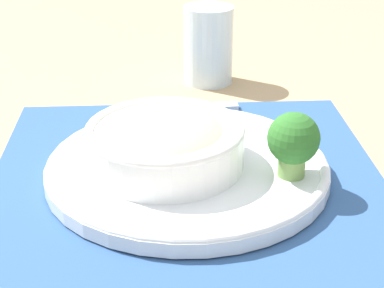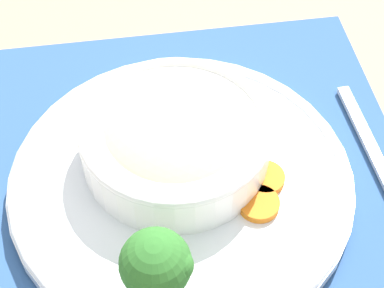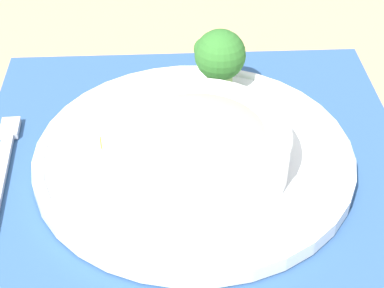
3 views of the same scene
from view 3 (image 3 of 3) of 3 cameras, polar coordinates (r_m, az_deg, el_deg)
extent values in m
plane|color=tan|center=(0.66, 0.17, -2.01)|extent=(4.00, 4.00, 0.00)
cube|color=#2D5184|center=(0.66, 0.17, -1.88)|extent=(0.47, 0.48, 0.00)
cylinder|color=silver|center=(0.65, 0.18, -1.21)|extent=(0.32, 0.32, 0.02)
torus|color=silver|center=(0.65, 0.18, -0.66)|extent=(0.32, 0.32, 0.01)
cylinder|color=white|center=(0.61, 0.59, -0.51)|extent=(0.18, 0.18, 0.04)
torus|color=white|center=(0.60, 0.61, 1.12)|extent=(0.18, 0.18, 0.01)
ellipsoid|color=beige|center=(0.61, 0.60, 0.29)|extent=(0.15, 0.15, 0.05)
cylinder|color=#759E51|center=(0.73, 2.45, 5.69)|extent=(0.03, 0.03, 0.02)
sphere|color=#2D6B28|center=(0.72, 2.52, 7.93)|extent=(0.06, 0.06, 0.06)
sphere|color=#2D6B28|center=(0.72, 1.19, 8.45)|extent=(0.03, 0.03, 0.03)
sphere|color=#2D6B28|center=(0.71, 3.74, 7.95)|extent=(0.02, 0.02, 0.02)
cylinder|color=orange|center=(0.68, -5.48, 1.71)|extent=(0.04, 0.04, 0.01)
cylinder|color=orange|center=(0.66, -6.54, 0.26)|extent=(0.04, 0.04, 0.01)
cube|color=#B7B7BC|center=(0.67, -16.68, -2.55)|extent=(0.01, 0.18, 0.01)
cube|color=#B7B7BC|center=(0.73, -15.87, 1.38)|extent=(0.02, 0.03, 0.01)
camera|label=1|loc=(0.83, 56.19, 18.27)|focal=60.00mm
camera|label=2|loc=(0.86, 2.49, 43.31)|focal=60.00mm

